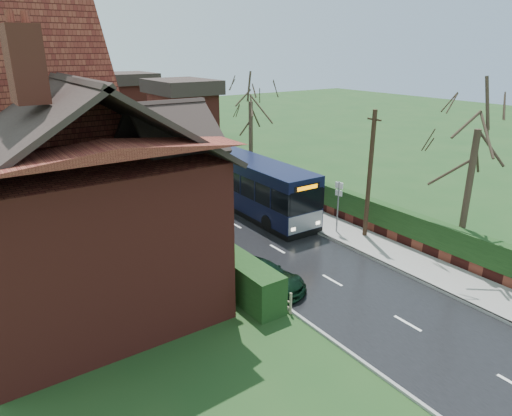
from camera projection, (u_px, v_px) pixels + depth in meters
ground at (303, 264)px, 21.54m from camera, size 140.00×140.00×0.00m
road at (202, 206)px, 29.29m from camera, size 6.00×100.00×0.02m
pavement at (257, 194)px, 31.55m from camera, size 2.50×100.00×0.14m
kerb_right at (242, 197)px, 30.91m from camera, size 0.12×100.00×0.14m
kerb_left at (158, 215)px, 27.65m from camera, size 0.12×100.00×0.10m
front_hedge at (180, 233)px, 23.06m from camera, size 1.20×16.00×1.60m
picket_fence at (194, 236)px, 23.58m from camera, size 0.10×16.00×0.90m
right_wall_hedge at (275, 177)px, 32.06m from camera, size 0.60×50.00×1.80m
brick_house at (73, 181)px, 19.11m from camera, size 9.30×14.60×10.30m
bus at (251, 185)px, 28.11m from camera, size 2.57×10.74×3.25m
car_silver at (192, 223)px, 24.52m from camera, size 1.70×4.19×1.43m
car_green at (261, 275)px, 19.25m from camera, size 3.03×4.33×1.16m
car_distant at (96, 128)px, 53.30m from camera, size 2.74×4.47×1.39m
bus_stop_sign at (338, 200)px, 24.42m from camera, size 0.17×0.44×2.96m
telegraph_pole at (370, 176)px, 23.40m from camera, size 0.23×0.88×6.79m
tree_right_near at (480, 119)px, 19.57m from camera, size 4.18×4.18×9.03m
tree_right_far at (251, 96)px, 32.95m from camera, size 4.40×4.40×8.50m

